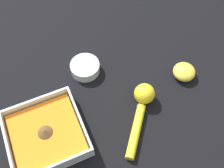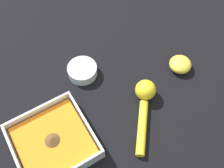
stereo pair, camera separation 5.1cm
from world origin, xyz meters
name	(u,v)px [view 1 (the left image)]	position (x,y,z in m)	size (l,w,h in m)	color
ground_plane	(59,127)	(0.00, 0.00, 0.00)	(4.00, 4.00, 0.00)	black
square_dish	(47,134)	(-0.01, 0.03, 0.02)	(0.20, 0.20, 0.05)	silver
spice_bowl	(85,68)	(0.15, -0.13, 0.02)	(0.09, 0.09, 0.03)	silver
lemon_squeezer	(142,104)	(-0.04, -0.23, 0.02)	(0.18, 0.15, 0.06)	yellow
lemon_half	(184,72)	(0.01, -0.40, 0.02)	(0.07, 0.07, 0.04)	yellow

